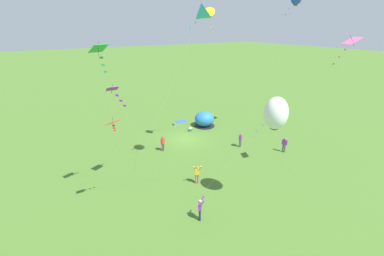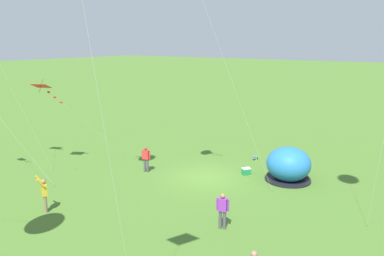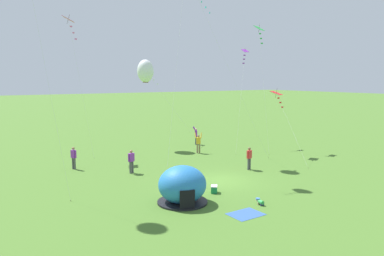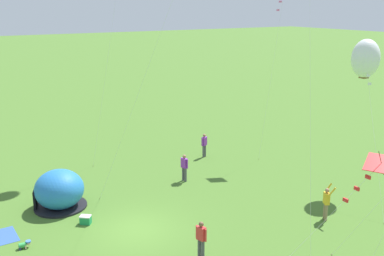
# 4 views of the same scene
# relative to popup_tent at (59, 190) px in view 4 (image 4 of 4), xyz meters

# --- Properties ---
(ground_plane) EXTENTS (300.00, 300.00, 0.00)m
(ground_plane) POSITION_rel_popup_tent_xyz_m (4.49, 2.51, -1.00)
(ground_plane) COLOR #477028
(popup_tent) EXTENTS (2.81, 2.81, 2.10)m
(popup_tent) POSITION_rel_popup_tent_xyz_m (0.00, 0.00, 0.00)
(popup_tent) COLOR #2672BF
(popup_tent) RESTS_ON ground
(picnic_blanket) EXTENTS (1.74, 1.36, 0.01)m
(picnic_blanket) POSITION_rel_popup_tent_xyz_m (1.81, -3.26, -0.99)
(picnic_blanket) COLOR #3359A5
(picnic_blanket) RESTS_ON ground
(cooler_box) EXTENTS (0.62, 0.64, 0.44)m
(cooler_box) POSITION_rel_popup_tent_xyz_m (2.58, 0.56, -0.78)
(cooler_box) COLOR #1E8C4C
(cooler_box) RESTS_ON ground
(toddler_crawling) EXTENTS (0.27, 0.55, 0.32)m
(toddler_crawling) POSITION_rel_popup_tent_xyz_m (3.42, -2.55, -0.82)
(toddler_crawling) COLOR green
(toddler_crawling) RESTS_ON ground
(person_watching_sky) EXTENTS (0.72, 0.65, 1.89)m
(person_watching_sky) POSITION_rel_popup_tent_xyz_m (8.44, 11.19, 0.00)
(person_watching_sky) COLOR #8C7251
(person_watching_sky) RESTS_ON ground
(person_near_tent) EXTENTS (0.37, 0.55, 1.72)m
(person_near_tent) POSITION_rel_popup_tent_xyz_m (-2.98, 11.15, -0.03)
(person_near_tent) COLOR #4C4C51
(person_near_tent) RESTS_ON ground
(person_far_back) EXTENTS (0.57, 0.34, 1.72)m
(person_far_back) POSITION_rel_popup_tent_xyz_m (0.24, 7.63, -0.03)
(person_far_back) COLOR #4C4C51
(person_far_back) RESTS_ON ground
(person_with_toddler) EXTENTS (0.57, 0.34, 1.72)m
(person_with_toddler) POSITION_rel_popup_tent_xyz_m (8.21, 3.85, -0.03)
(person_with_toddler) COLOR #4C4C51
(person_with_toddler) RESTS_ON ground
(kite_white) EXTENTS (5.40, 4.00, 8.72)m
(kite_white) POSITION_rel_popup_tent_xyz_m (5.72, 16.56, 6.60)
(kite_white) COLOR silver
(kite_white) RESTS_ON ground
(kite_red) EXTENTS (2.43, 6.04, 6.03)m
(kite_red) POSITION_rel_popup_tent_xyz_m (14.06, 6.93, 4.40)
(kite_red) COLOR silver
(kite_red) RESTS_ON ground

